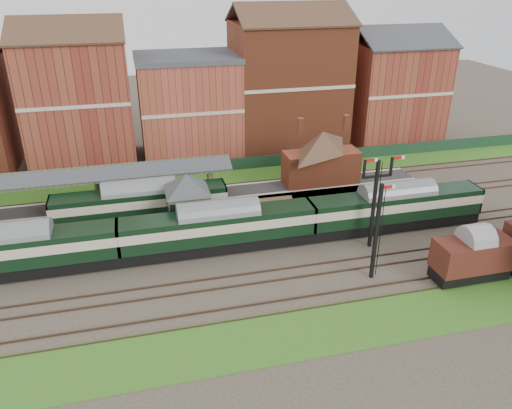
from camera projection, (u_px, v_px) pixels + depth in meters
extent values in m
plane|color=#473D33|center=(229.00, 249.00, 43.24)|extent=(160.00, 160.00, 0.00)
cube|color=#2D6619|center=(202.00, 179.00, 57.22)|extent=(90.00, 4.50, 0.06)
cube|color=#2D6619|center=(265.00, 339.00, 32.73)|extent=(90.00, 5.00, 0.06)
cube|color=#193823|center=(199.00, 167.00, 58.66)|extent=(90.00, 0.12, 1.50)
cube|color=#2D2D2D|center=(162.00, 203.00, 50.46)|extent=(55.00, 3.40, 1.00)
cube|color=#546A4B|center=(189.00, 224.00, 44.91)|extent=(3.40, 3.20, 2.40)
cube|color=#454A2E|center=(188.00, 202.00, 43.96)|extent=(3.60, 3.40, 2.00)
pyramid|color=#383A3F|center=(187.00, 183.00, 43.18)|extent=(5.40, 5.40, 1.60)
cube|color=maroon|center=(274.00, 215.00, 46.71)|extent=(3.00, 2.40, 2.20)
cube|color=#4C3323|center=(277.00, 204.00, 45.51)|extent=(3.20, 1.34, 0.79)
cube|color=#4C3323|center=(273.00, 198.00, 46.65)|extent=(3.20, 1.34, 0.79)
cube|color=brown|center=(321.00, 167.00, 53.22)|extent=(8.00, 3.00, 3.50)
pyramid|color=#4C3323|center=(322.00, 142.00, 51.99)|extent=(8.10, 8.10, 2.20)
cube|color=brown|center=(300.00, 139.00, 51.22)|extent=(0.60, 0.60, 1.60)
cube|color=brown|center=(345.00, 135.00, 52.32)|extent=(0.60, 0.60, 1.60)
cube|color=#454A2E|center=(208.00, 174.00, 51.74)|extent=(0.22, 0.22, 3.40)
cube|color=#383A3F|center=(94.00, 174.00, 46.54)|extent=(26.00, 1.99, 0.90)
cube|color=#383A3F|center=(95.00, 167.00, 48.20)|extent=(26.00, 1.99, 0.90)
cube|color=#454A2E|center=(94.00, 167.00, 47.20)|extent=(26.00, 0.20, 0.20)
cube|color=black|center=(374.00, 205.00, 41.96)|extent=(0.25, 0.25, 8.00)
cube|color=black|center=(377.00, 176.00, 40.84)|extent=(2.60, 0.18, 0.18)
cube|color=#B2140F|center=(371.00, 160.00, 40.07)|extent=(1.10, 0.08, 0.25)
cube|color=#B2140F|center=(398.00, 158.00, 40.60)|extent=(1.10, 0.08, 0.25)
cube|color=black|center=(376.00, 233.00, 37.59)|extent=(0.25, 0.25, 8.00)
cube|color=#B2140F|center=(389.00, 187.00, 36.11)|extent=(1.10, 0.08, 0.25)
cube|color=maroon|center=(79.00, 103.00, 59.01)|extent=(12.00, 10.00, 15.00)
cube|color=#A94436|center=(189.00, 109.00, 62.52)|extent=(12.00, 10.00, 12.00)
cube|color=brown|center=(288.00, 87.00, 64.51)|extent=(14.00, 10.00, 16.00)
cube|color=maroon|center=(392.00, 92.00, 68.45)|extent=(12.00, 10.00, 13.00)
cube|color=black|center=(13.00, 269.00, 39.15)|extent=(16.47, 2.31, 1.01)
cube|color=black|center=(8.00, 250.00, 38.42)|extent=(16.47, 2.56, 2.38)
cube|color=beige|center=(7.00, 247.00, 38.29)|extent=(16.49, 2.60, 0.82)
cube|color=slate|center=(4.00, 235.00, 37.84)|extent=(16.47, 2.56, 0.55)
cube|color=black|center=(219.00, 243.00, 42.77)|extent=(16.47, 2.31, 1.01)
cube|color=black|center=(219.00, 226.00, 42.04)|extent=(16.47, 2.56, 2.38)
cube|color=beige|center=(219.00, 223.00, 41.91)|extent=(16.49, 2.60, 0.82)
cube|color=slate|center=(218.00, 212.00, 41.46)|extent=(16.47, 2.56, 0.55)
cube|color=black|center=(394.00, 222.00, 46.39)|extent=(16.47, 2.31, 1.01)
cube|color=black|center=(396.00, 205.00, 45.66)|extent=(16.47, 2.56, 2.38)
cube|color=beige|center=(396.00, 203.00, 45.53)|extent=(16.49, 2.60, 0.82)
cube|color=slate|center=(398.00, 192.00, 45.08)|extent=(16.47, 2.56, 0.55)
cube|color=black|center=(142.00, 218.00, 47.09)|extent=(16.02, 2.24, 0.98)
cube|color=black|center=(141.00, 202.00, 46.38)|extent=(16.02, 2.49, 2.31)
cube|color=beige|center=(140.00, 200.00, 46.26)|extent=(16.04, 2.53, 0.80)
cube|color=slate|center=(139.00, 190.00, 45.83)|extent=(16.02, 2.49, 0.53)
cube|color=black|center=(469.00, 272.00, 38.91)|extent=(5.91, 2.18, 0.89)
cube|color=#4C1A15|center=(473.00, 254.00, 38.20)|extent=(5.91, 2.56, 2.36)
cube|color=gray|center=(476.00, 239.00, 37.64)|extent=(5.91, 2.56, 0.43)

